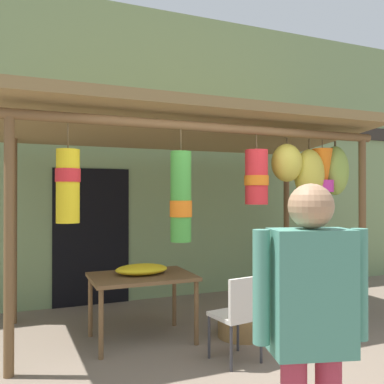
{
  "coord_description": "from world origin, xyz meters",
  "views": [
    {
      "loc": [
        -1.77,
        -3.84,
        1.62
      ],
      "look_at": [
        0.23,
        1.04,
        1.65
      ],
      "focal_mm": 38.38,
      "sensor_mm": 36.0,
      "label": 1
    }
  ],
  "objects_px": {
    "folding_chair": "(240,311)",
    "wicker_basket_by_table": "(242,326)",
    "vendor_in_orange": "(311,321)",
    "display_table": "(142,282)",
    "flower_heap_on_table": "(143,269)"
  },
  "relations": [
    {
      "from": "folding_chair",
      "to": "wicker_basket_by_table",
      "type": "relative_size",
      "value": 1.53
    },
    {
      "from": "flower_heap_on_table",
      "to": "folding_chair",
      "type": "xyz_separation_m",
      "value": [
        0.69,
        -0.98,
        -0.28
      ]
    },
    {
      "from": "display_table",
      "to": "folding_chair",
      "type": "distance_m",
      "value": 1.19
    },
    {
      "from": "display_table",
      "to": "wicker_basket_by_table",
      "type": "relative_size",
      "value": 2.04
    },
    {
      "from": "flower_heap_on_table",
      "to": "wicker_basket_by_table",
      "type": "height_order",
      "value": "flower_heap_on_table"
    },
    {
      "from": "folding_chair",
      "to": "vendor_in_orange",
      "type": "bearing_deg",
      "value": -108.27
    },
    {
      "from": "wicker_basket_by_table",
      "to": "vendor_in_orange",
      "type": "height_order",
      "value": "vendor_in_orange"
    },
    {
      "from": "display_table",
      "to": "vendor_in_orange",
      "type": "bearing_deg",
      "value": -87.74
    },
    {
      "from": "folding_chair",
      "to": "wicker_basket_by_table",
      "type": "bearing_deg",
      "value": 59.17
    },
    {
      "from": "folding_chair",
      "to": "flower_heap_on_table",
      "type": "bearing_deg",
      "value": 125.01
    },
    {
      "from": "vendor_in_orange",
      "to": "flower_heap_on_table",
      "type": "bearing_deg",
      "value": 91.87
    },
    {
      "from": "folding_chair",
      "to": "vendor_in_orange",
      "type": "height_order",
      "value": "vendor_in_orange"
    },
    {
      "from": "folding_chair",
      "to": "display_table",
      "type": "bearing_deg",
      "value": 126.46
    },
    {
      "from": "vendor_in_orange",
      "to": "folding_chair",
      "type": "bearing_deg",
      "value": 71.73
    },
    {
      "from": "flower_heap_on_table",
      "to": "folding_chair",
      "type": "distance_m",
      "value": 1.23
    }
  ]
}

